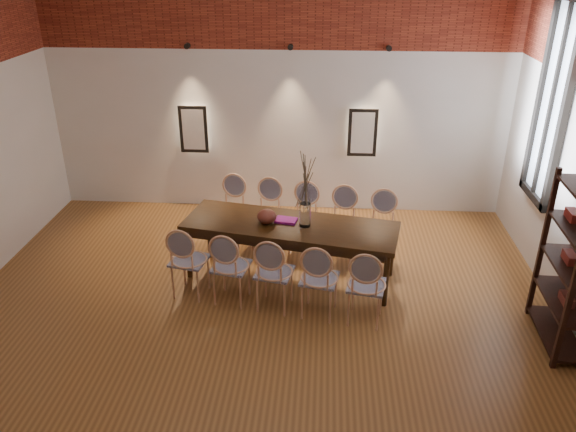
# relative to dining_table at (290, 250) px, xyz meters

# --- Properties ---
(floor) EXTENTS (7.00, 7.00, 0.02)m
(floor) POSITION_rel_dining_table_xyz_m (-0.33, -1.35, -0.39)
(floor) COLOR #915D2D
(floor) RESTS_ON ground
(wall_back) EXTENTS (7.00, 0.10, 4.00)m
(wall_back) POSITION_rel_dining_table_xyz_m (-0.33, 2.20, 1.62)
(wall_back) COLOR silver
(wall_back) RESTS_ON ground
(brick_band_front) EXTENTS (7.00, 0.02, 1.50)m
(brick_band_front) POSITION_rel_dining_table_xyz_m (-0.33, -4.83, 2.88)
(brick_band_front) COLOR maroon
(brick_band_front) RESTS_ON ground
(niche_left) EXTENTS (0.36, 0.06, 0.66)m
(niche_left) POSITION_rel_dining_table_xyz_m (-1.63, 2.10, 0.93)
(niche_left) COLOR #FFEAC6
(niche_left) RESTS_ON wall_back
(niche_right) EXTENTS (0.36, 0.06, 0.66)m
(niche_right) POSITION_rel_dining_table_xyz_m (0.97, 2.10, 0.93)
(niche_right) COLOR #FFEAC6
(niche_right) RESTS_ON wall_back
(spot_fixture_left) EXTENTS (0.08, 0.10, 0.08)m
(spot_fixture_left) POSITION_rel_dining_table_xyz_m (-1.63, 2.07, 2.17)
(spot_fixture_left) COLOR black
(spot_fixture_left) RESTS_ON wall_back
(spot_fixture_mid) EXTENTS (0.08, 0.10, 0.08)m
(spot_fixture_mid) POSITION_rel_dining_table_xyz_m (-0.13, 2.07, 2.17)
(spot_fixture_mid) COLOR black
(spot_fixture_mid) RESTS_ON wall_back
(spot_fixture_right) EXTENTS (0.08, 0.10, 0.08)m
(spot_fixture_right) POSITION_rel_dining_table_xyz_m (1.27, 2.07, 2.17)
(spot_fixture_right) COLOR black
(spot_fixture_right) RESTS_ON wall_back
(window_glass) EXTENTS (0.02, 0.78, 2.38)m
(window_glass) POSITION_rel_dining_table_xyz_m (3.13, 0.65, 1.77)
(window_glass) COLOR silver
(window_glass) RESTS_ON wall_right
(window_frame) EXTENTS (0.08, 0.90, 2.50)m
(window_frame) POSITION_rel_dining_table_xyz_m (3.11, 0.65, 1.77)
(window_frame) COLOR black
(window_frame) RESTS_ON wall_right
(window_mullion) EXTENTS (0.06, 0.06, 2.40)m
(window_mullion) POSITION_rel_dining_table_xyz_m (3.11, 0.65, 1.77)
(window_mullion) COLOR black
(window_mullion) RESTS_ON wall_right
(dining_table) EXTENTS (2.76, 1.35, 0.75)m
(dining_table) POSITION_rel_dining_table_xyz_m (0.00, 0.00, 0.00)
(dining_table) COLOR #321B0A
(dining_table) RESTS_ON floor
(chair_near_a) EXTENTS (0.52, 0.52, 0.94)m
(chair_near_a) POSITION_rel_dining_table_xyz_m (-1.18, -0.49, 0.09)
(chair_near_a) COLOR #DEA67B
(chair_near_a) RESTS_ON floor
(chair_near_b) EXTENTS (0.52, 0.52, 0.94)m
(chair_near_b) POSITION_rel_dining_table_xyz_m (-0.66, -0.59, 0.09)
(chair_near_b) COLOR #DEA67B
(chair_near_b) RESTS_ON floor
(chair_near_c) EXTENTS (0.52, 0.52, 0.94)m
(chair_near_c) POSITION_rel_dining_table_xyz_m (-0.14, -0.69, 0.09)
(chair_near_c) COLOR #DEA67B
(chair_near_c) RESTS_ON floor
(chair_near_d) EXTENTS (0.52, 0.52, 0.94)m
(chair_near_d) POSITION_rel_dining_table_xyz_m (0.38, -0.79, 0.09)
(chair_near_d) COLOR #DEA67B
(chair_near_d) RESTS_ON floor
(chair_near_e) EXTENTS (0.52, 0.52, 0.94)m
(chair_near_e) POSITION_rel_dining_table_xyz_m (0.90, -0.90, 0.09)
(chair_near_e) COLOR #DEA67B
(chair_near_e) RESTS_ON floor
(chair_far_a) EXTENTS (0.52, 0.52, 0.94)m
(chair_far_a) POSITION_rel_dining_table_xyz_m (-0.90, 0.90, 0.09)
(chair_far_a) COLOR #DEA67B
(chair_far_a) RESTS_ON floor
(chair_far_b) EXTENTS (0.52, 0.52, 0.94)m
(chair_far_b) POSITION_rel_dining_table_xyz_m (-0.38, 0.79, 0.09)
(chair_far_b) COLOR #DEA67B
(chair_far_b) RESTS_ON floor
(chair_far_c) EXTENTS (0.52, 0.52, 0.94)m
(chair_far_c) POSITION_rel_dining_table_xyz_m (0.14, 0.69, 0.09)
(chair_far_c) COLOR #DEA67B
(chair_far_c) RESTS_ON floor
(chair_far_d) EXTENTS (0.52, 0.52, 0.94)m
(chair_far_d) POSITION_rel_dining_table_xyz_m (0.66, 0.59, 0.09)
(chair_far_d) COLOR #DEA67B
(chair_far_d) RESTS_ON floor
(chair_far_e) EXTENTS (0.52, 0.52, 0.94)m
(chair_far_e) POSITION_rel_dining_table_xyz_m (1.18, 0.49, 0.09)
(chair_far_e) COLOR #DEA67B
(chair_far_e) RESTS_ON floor
(vase) EXTENTS (0.14, 0.14, 0.30)m
(vase) POSITION_rel_dining_table_xyz_m (0.18, -0.04, 0.53)
(vase) COLOR silver
(vase) RESTS_ON dining_table
(dried_branches) EXTENTS (0.50, 0.50, 0.70)m
(dried_branches) POSITION_rel_dining_table_xyz_m (0.18, -0.04, 0.98)
(dried_branches) COLOR brown
(dried_branches) RESTS_ON vase
(bowl) EXTENTS (0.24, 0.24, 0.18)m
(bowl) POSITION_rel_dining_table_xyz_m (-0.29, 0.01, 0.46)
(bowl) COLOR maroon
(bowl) RESTS_ON dining_table
(book) EXTENTS (0.29, 0.23, 0.03)m
(book) POSITION_rel_dining_table_xyz_m (-0.06, 0.07, 0.39)
(book) COLOR #951384
(book) RESTS_ON dining_table
(shelving_rack) EXTENTS (0.43, 1.02, 1.80)m
(shelving_rack) POSITION_rel_dining_table_xyz_m (2.95, -1.11, 0.53)
(shelving_rack) COLOR black
(shelving_rack) RESTS_ON floor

